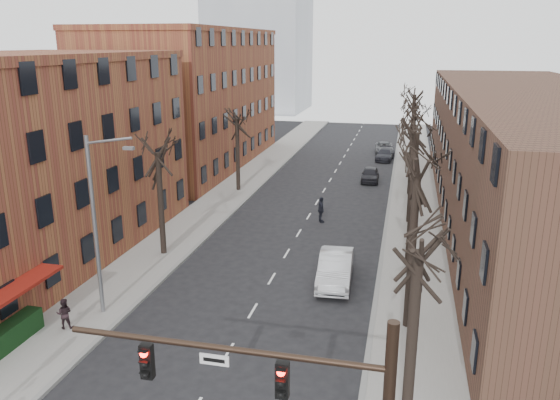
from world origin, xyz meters
The scene contains 20 objects.
sidewalk_left centered at (-8.00, 35.00, 0.07)m, with size 4.00×90.00×0.15m, color gray.
sidewalk_right centered at (8.00, 35.00, 0.07)m, with size 4.00×90.00×0.15m, color gray.
building_left_near centered at (-16.00, 15.00, 6.00)m, with size 12.00×26.00×12.00m, color brown.
building_left_far centered at (-16.00, 44.00, 7.00)m, with size 12.00×28.00×14.00m, color brown.
building_right centered at (16.00, 30.00, 5.00)m, with size 12.00×50.00×10.00m, color #492D22.
awning_left centered at (-9.40, 6.00, 0.00)m, with size 1.20×7.00×0.15m, color maroon.
tree_right_b centered at (7.60, 12.00, 0.00)m, with size 5.20×5.20×10.80m, color black, non-canonical shape.
tree_right_c centered at (7.60, 20.00, 0.00)m, with size 5.20×5.20×11.60m, color black, non-canonical shape.
tree_right_d centered at (7.60, 28.00, 0.00)m, with size 5.20×5.20×10.00m, color black, non-canonical shape.
tree_right_e centered at (7.60, 36.00, 0.00)m, with size 5.20×5.20×10.80m, color black, non-canonical shape.
tree_right_f centered at (7.60, 44.00, 0.00)m, with size 5.20×5.20×11.60m, color black, non-canonical shape.
tree_left_a centered at (-7.60, 18.00, 0.00)m, with size 5.20×5.20×9.50m, color black, non-canonical shape.
tree_left_b centered at (-7.60, 34.00, 0.00)m, with size 5.20×5.20×9.50m, color black, non-canonical shape.
streetlight centered at (-7.03, 10.00, 5.01)m, with size 2.45×0.22×9.03m.
silver_sedan centered at (3.61, 16.33, 0.86)m, with size 1.82×5.21×1.72m, color #B3B5BB.
parked_car_near centered at (3.86, 40.35, 0.69)m, with size 1.63×4.05×1.38m, color black.
parked_car_mid centered at (4.79, 50.88, 0.65)m, with size 1.82×4.48×1.30m, color black.
parked_car_far centered at (4.50, 55.10, 0.64)m, with size 2.12×4.61×1.28m, color #595C61.
pedestrian_b centered at (-8.03, 8.10, 0.90)m, with size 0.72×0.56×1.49m, color black.
pedestrian_crossing centered at (1.14, 26.80, 0.98)m, with size 1.15×0.48×1.96m, color black.
Camera 1 is at (7.00, -11.99, 13.08)m, focal length 35.00 mm.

